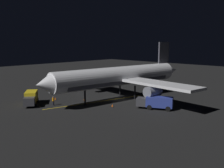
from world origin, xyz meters
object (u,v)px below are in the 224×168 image
at_px(traffic_cone_near_left, 85,99).
at_px(traffic_cone_under_wing, 112,106).
at_px(airliner, 121,77).
at_px(baggage_truck, 31,98).
at_px(catering_truck, 156,103).
at_px(ground_crew_worker, 53,101).
at_px(traffic_cone_near_right, 55,99).

bearing_deg(traffic_cone_near_left, traffic_cone_under_wing, -179.81).
relative_size(airliner, traffic_cone_near_left, 70.36).
relative_size(baggage_truck, catering_truck, 0.89).
height_order(baggage_truck, traffic_cone_under_wing, baggage_truck).
bearing_deg(baggage_truck, traffic_cone_under_wing, -142.23).
height_order(ground_crew_worker, traffic_cone_under_wing, ground_crew_worker).
bearing_deg(baggage_truck, traffic_cone_near_right, -88.09).
height_order(baggage_truck, catering_truck, baggage_truck).
relative_size(catering_truck, traffic_cone_under_wing, 12.36).
xyz_separation_m(traffic_cone_near_right, traffic_cone_under_wing, (-12.88, -4.12, 0.00)).
bearing_deg(baggage_truck, catering_truck, -143.70).
distance_m(catering_truck, traffic_cone_under_wing, 8.20).
height_order(baggage_truck, traffic_cone_near_left, baggage_truck).
relative_size(catering_truck, traffic_cone_near_left, 12.36).
bearing_deg(traffic_cone_near_right, catering_truck, -156.40).
xyz_separation_m(airliner, traffic_cone_near_right, (9.00, 10.68, -4.52)).
bearing_deg(baggage_truck, traffic_cone_near_left, -114.94).
relative_size(baggage_truck, traffic_cone_under_wing, 10.96).
distance_m(airliner, baggage_truck, 18.93).
bearing_deg(catering_truck, baggage_truck, 36.30).
bearing_deg(catering_truck, traffic_cone_near_left, 16.81).
distance_m(ground_crew_worker, traffic_cone_under_wing, 11.57).
xyz_separation_m(airliner, traffic_cone_under_wing, (-3.87, 6.56, -4.52)).
bearing_deg(catering_truck, ground_crew_worker, 36.10).
bearing_deg(traffic_cone_near_right, airliner, -130.13).
xyz_separation_m(baggage_truck, catering_truck, (-19.49, -14.31, -0.09)).
height_order(baggage_truck, traffic_cone_near_right, baggage_truck).
height_order(catering_truck, traffic_cone_under_wing, catering_truck).
relative_size(ground_crew_worker, traffic_cone_near_right, 3.16).
distance_m(baggage_truck, traffic_cone_near_left, 10.86).
height_order(airliner, traffic_cone_near_right, airliner).
relative_size(ground_crew_worker, traffic_cone_near_left, 3.16).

